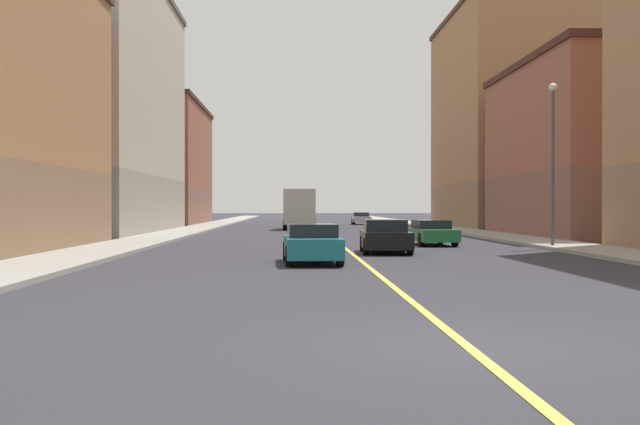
{
  "coord_description": "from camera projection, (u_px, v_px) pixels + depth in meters",
  "views": [
    {
      "loc": [
        -2.28,
        -10.32,
        1.85
      ],
      "look_at": [
        -0.47,
        42.71,
        1.43
      ],
      "focal_mm": 44.18,
      "sensor_mm": 36.0,
      "label": 1
    }
  ],
  "objects": [
    {
      "name": "street_lamp_left_near",
      "position": [
        553.0,
        147.0,
        34.24
      ],
      "size": [
        0.36,
        0.36,
        7.06
      ],
      "color": "#4C4C51",
      "rests_on": "ground"
    },
    {
      "name": "building_left_far",
      "position": [
        514.0,
        120.0,
        68.61
      ],
      "size": [
        11.35,
        20.27,
        18.7
      ],
      "color": "#8F6B4F",
      "rests_on": "ground"
    },
    {
      "name": "car_green",
      "position": [
        431.0,
        233.0,
        37.34
      ],
      "size": [
        1.94,
        4.54,
        1.19
      ],
      "color": "#1E6B38",
      "rests_on": "ground"
    },
    {
      "name": "lane_center_stripe",
      "position": [
        323.0,
        231.0,
        59.38
      ],
      "size": [
        0.16,
        154.0,
        0.01
      ],
      "primitive_type": "cube",
      "color": "#E5D14C",
      "rests_on": "ground"
    },
    {
      "name": "sidewalk_right",
      "position": [
        191.0,
        230.0,
        59.04
      ],
      "size": [
        3.04,
        168.0,
        0.15
      ],
      "primitive_type": "cube",
      "color": "#9E9B93",
      "rests_on": "ground"
    },
    {
      "name": "car_black",
      "position": [
        385.0,
        237.0,
        31.0
      ],
      "size": [
        2.01,
        4.12,
        1.32
      ],
      "color": "black",
      "rests_on": "ground"
    },
    {
      "name": "ground_plane",
      "position": [
        466.0,
        346.0,
        10.41
      ],
      "size": [
        400.0,
        400.0,
        0.0
      ],
      "primitive_type": "plane",
      "color": "#312F38",
      "rests_on": "ground"
    },
    {
      "name": "sidewalk_left",
      "position": [
        454.0,
        230.0,
        59.72
      ],
      "size": [
        3.04,
        168.0,
        0.15
      ],
      "primitive_type": "cube",
      "color": "#9E9B93",
      "rests_on": "ground"
    },
    {
      "name": "box_truck",
      "position": [
        299.0,
        209.0,
        62.35
      ],
      "size": [
        2.55,
        6.85,
        3.16
      ],
      "color": "maroon",
      "rests_on": "ground"
    },
    {
      "name": "car_teal",
      "position": [
        312.0,
        244.0,
        25.34
      ],
      "size": [
        1.91,
        4.19,
        1.28
      ],
      "color": "#196670",
      "rests_on": "ground"
    },
    {
      "name": "car_silver",
      "position": [
        361.0,
        218.0,
        79.74
      ],
      "size": [
        1.81,
        4.54,
        1.22
      ],
      "color": "silver",
      "rests_on": "ground"
    },
    {
      "name": "building_left_mid",
      "position": [
        610.0,
        149.0,
        47.79
      ],
      "size": [
        11.35,
        17.59,
        10.65
      ],
      "color": "brown",
      "rests_on": "ground"
    },
    {
      "name": "building_right_distant",
      "position": [
        146.0,
        164.0,
        78.82
      ],
      "size": [
        11.35,
        20.78,
        12.1
      ],
      "color": "brown",
      "rests_on": "ground"
    },
    {
      "name": "building_right_midblock",
      "position": [
        78.0,
        106.0,
        53.83
      ],
      "size": [
        11.35,
        25.4,
        17.45
      ],
      "color": "#9D9688",
      "rests_on": "ground"
    }
  ]
}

